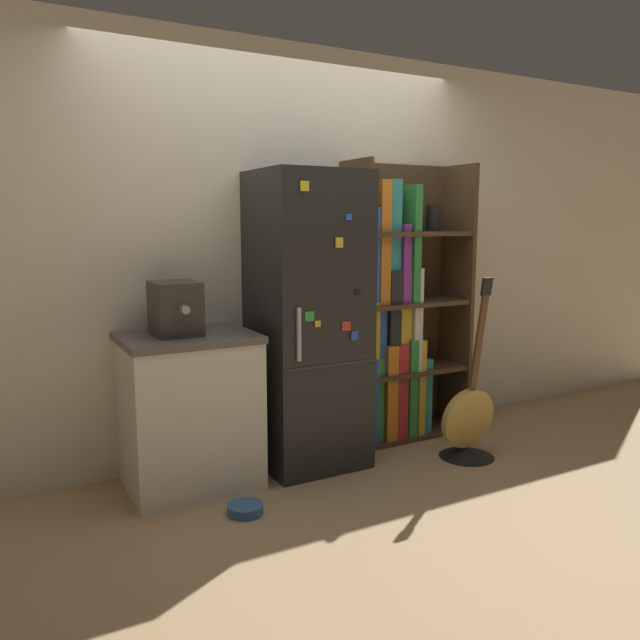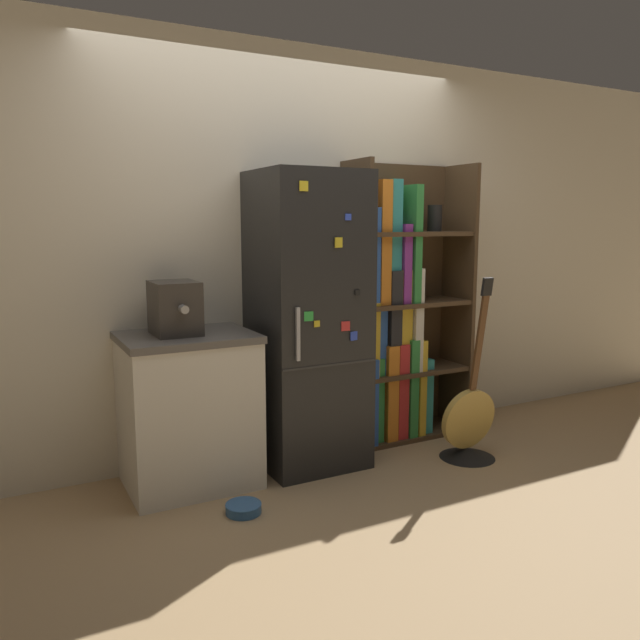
# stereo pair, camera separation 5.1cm
# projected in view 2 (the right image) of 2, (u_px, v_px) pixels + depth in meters

# --- Properties ---
(ground_plane) EXTENTS (16.00, 16.00, 0.00)m
(ground_plane) POSITION_uv_depth(u_px,v_px,m) (319.00, 469.00, 3.82)
(ground_plane) COLOR tan
(wall_back) EXTENTS (8.00, 0.05, 2.60)m
(wall_back) POSITION_uv_depth(u_px,v_px,m) (285.00, 253.00, 4.03)
(wall_back) COLOR beige
(wall_back) RESTS_ON ground_plane
(refrigerator) EXTENTS (0.62, 0.62, 1.80)m
(refrigerator) POSITION_uv_depth(u_px,v_px,m) (307.00, 321.00, 3.81)
(refrigerator) COLOR black
(refrigerator) RESTS_ON ground_plane
(bookshelf) EXTENTS (0.88, 0.37, 1.89)m
(bookshelf) POSITION_uv_depth(u_px,v_px,m) (394.00, 321.00, 4.28)
(bookshelf) COLOR #4C3823
(bookshelf) RESTS_ON ground_plane
(kitchen_counter) EXTENTS (0.73, 0.59, 0.88)m
(kitchen_counter) POSITION_uv_depth(u_px,v_px,m) (189.00, 410.00, 3.55)
(kitchen_counter) COLOR silver
(kitchen_counter) RESTS_ON ground_plane
(espresso_machine) EXTENTS (0.24, 0.35, 0.29)m
(espresso_machine) POSITION_uv_depth(u_px,v_px,m) (175.00, 308.00, 3.44)
(espresso_machine) COLOR #38332D
(espresso_machine) RESTS_ON kitchen_counter
(guitar) EXTENTS (0.39, 0.36, 1.17)m
(guitar) POSITION_uv_depth(u_px,v_px,m) (468.00, 432.00, 3.98)
(guitar) COLOR black
(guitar) RESTS_ON ground_plane
(pet_bowl) EXTENTS (0.19, 0.19, 0.05)m
(pet_bowl) POSITION_uv_depth(u_px,v_px,m) (243.00, 508.00, 3.24)
(pet_bowl) COLOR #3366A5
(pet_bowl) RESTS_ON ground_plane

